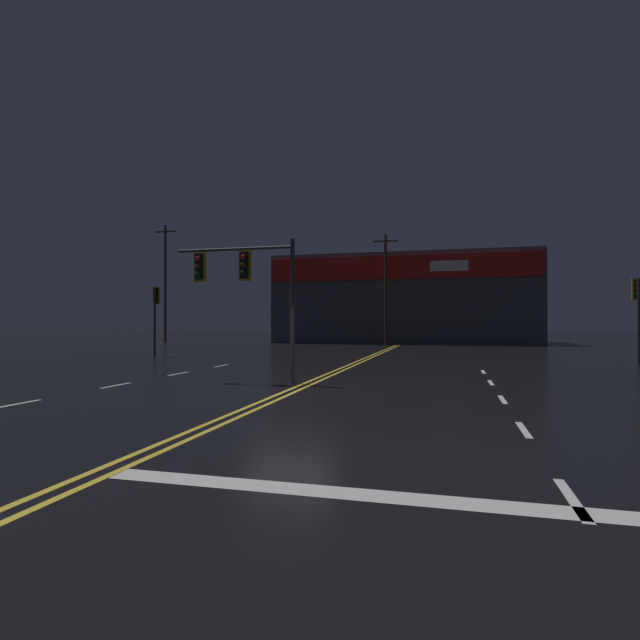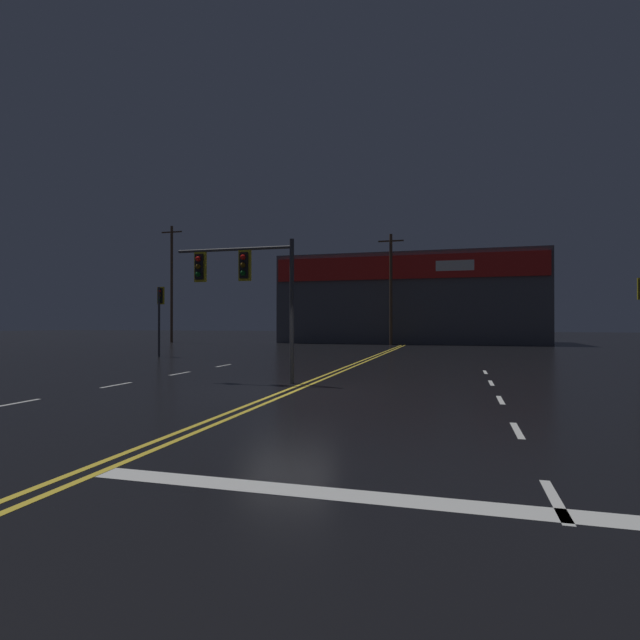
# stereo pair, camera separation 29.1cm
# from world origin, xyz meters

# --- Properties ---
(ground_plane) EXTENTS (200.00, 200.00, 0.00)m
(ground_plane) POSITION_xyz_m (0.00, 0.00, 0.00)
(ground_plane) COLOR black
(road_markings) EXTENTS (16.44, 60.00, 0.01)m
(road_markings) POSITION_xyz_m (1.16, -1.60, 0.00)
(road_markings) COLOR gold
(road_markings) RESTS_ON ground
(traffic_signal_median) EXTENTS (4.06, 0.36, 4.54)m
(traffic_signal_median) POSITION_xyz_m (-2.22, 1.80, 3.43)
(traffic_signal_median) COLOR #38383D
(traffic_signal_median) RESTS_ON ground
(traffic_signal_corner_northwest) EXTENTS (0.42, 0.36, 3.95)m
(traffic_signal_corner_northwest) POSITION_xyz_m (-11.75, 11.75, 2.90)
(traffic_signal_corner_northwest) COLOR #38383D
(traffic_signal_corner_northwest) RESTS_ON ground
(building_backdrop) EXTENTS (24.29, 10.23, 8.30)m
(building_backdrop) POSITION_xyz_m (0.00, 36.53, 4.17)
(building_backdrop) COLOR #4C4C51
(building_backdrop) RESTS_ON ground
(utility_pole_row) EXTENTS (45.76, 0.26, 11.92)m
(utility_pole_row) POSITION_xyz_m (-0.59, 30.19, 5.74)
(utility_pole_row) COLOR #4C3828
(utility_pole_row) RESTS_ON ground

